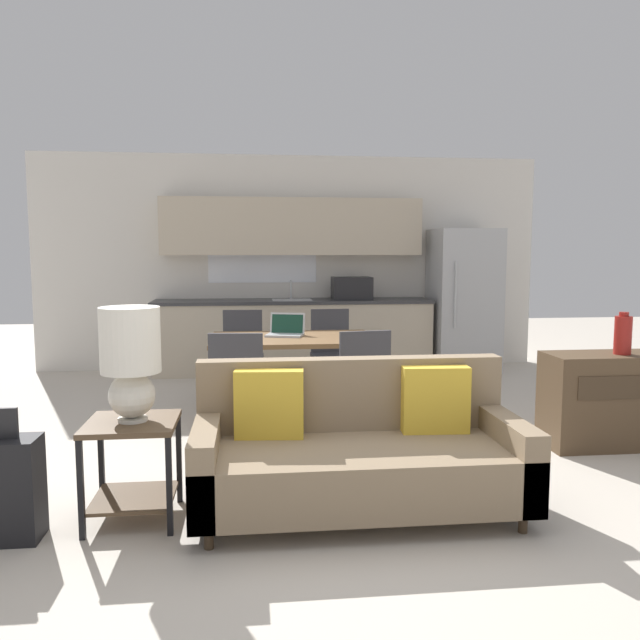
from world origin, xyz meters
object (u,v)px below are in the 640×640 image
(dining_table, at_px, (293,344))
(dining_chair_near_left, at_px, (238,384))
(couch, at_px, (357,453))
(vase, at_px, (623,335))
(dining_chair_far_left, at_px, (242,351))
(table_lamp, at_px, (131,357))
(dining_chair_near_right, at_px, (360,381))
(credenza, at_px, (620,400))
(refrigerator, at_px, (463,300))
(side_table, at_px, (133,453))
(dining_chair_far_right, at_px, (332,349))
(laptop, at_px, (286,330))

(dining_table, relative_size, dining_chair_near_left, 1.61)
(couch, bearing_deg, vase, 22.81)
(dining_table, height_order, dining_chair_far_left, dining_chair_far_left)
(vase, relative_size, dining_chair_far_left, 0.36)
(table_lamp, bearing_deg, couch, 0.70)
(dining_chair_near_left, height_order, dining_chair_near_right, same)
(table_lamp, distance_m, credenza, 3.64)
(table_lamp, bearing_deg, refrigerator, 51.43)
(dining_chair_near_left, distance_m, dining_chair_far_left, 1.60)
(refrigerator, bearing_deg, dining_chair_near_left, -133.37)
(table_lamp, xyz_separation_m, dining_chair_far_left, (0.56, 2.83, -0.42))
(side_table, bearing_deg, table_lamp, -12.59)
(refrigerator, bearing_deg, dining_chair_far_left, -154.26)
(credenza, bearing_deg, dining_chair_near_right, 171.69)
(dining_chair_far_right, xyz_separation_m, laptop, (-0.51, -0.70, 0.29))
(couch, distance_m, dining_chair_far_left, 2.91)
(side_table, height_order, credenza, credenza)
(table_lamp, height_order, vase, table_lamp)
(refrigerator, relative_size, dining_table, 1.23)
(refrigerator, xyz_separation_m, dining_chair_far_right, (-1.85, -1.33, -0.39))
(dining_chair_far_right, bearing_deg, vase, -48.04)
(dining_chair_near_right, distance_m, laptop, 1.07)
(vase, xyz_separation_m, dining_chair_near_right, (-1.95, 0.32, -0.37))
(dining_table, distance_m, couch, 2.05)
(couch, height_order, vase, vase)
(side_table, relative_size, dining_chair_far_left, 0.63)
(refrigerator, bearing_deg, couch, -116.48)
(vase, xyz_separation_m, laptop, (-2.47, 1.20, -0.08))
(dining_chair_far_left, bearing_deg, dining_chair_near_right, -57.49)
(dining_table, relative_size, vase, 4.51)
(credenza, distance_m, vase, 0.51)
(side_table, xyz_separation_m, dining_chair_near_left, (0.56, 1.23, 0.12))
(dining_table, relative_size, table_lamp, 2.29)
(refrigerator, height_order, dining_chair_near_right, refrigerator)
(vase, bearing_deg, couch, -157.19)
(dining_chair_near_right, bearing_deg, dining_chair_far_right, -96.93)
(dining_table, xyz_separation_m, dining_chair_near_left, (-0.47, -0.80, -0.18))
(dining_chair_near_right, bearing_deg, dining_chair_near_left, -6.02)
(dining_chair_near_right, bearing_deg, laptop, -66.56)
(dining_table, xyz_separation_m, side_table, (-1.03, -2.02, -0.30))
(vase, bearing_deg, dining_chair_far_right, 135.87)
(couch, xyz_separation_m, side_table, (-1.26, -0.01, 0.05))
(side_table, height_order, dining_chair_near_right, dining_chair_near_right)
(refrigerator, relative_size, dining_chair_far_right, 1.97)
(side_table, relative_size, table_lamp, 0.89)
(vase, distance_m, dining_chair_near_left, 2.93)
(refrigerator, height_order, side_table, refrigerator)
(credenza, height_order, dining_chair_far_left, dining_chair_far_left)
(vase, distance_m, dining_chair_far_right, 2.76)
(side_table, distance_m, dining_chair_near_left, 1.35)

